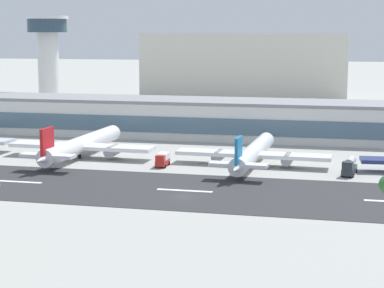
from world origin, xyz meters
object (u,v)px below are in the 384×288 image
at_px(distant_hotel_block, 244,66).
at_px(airliner_red_tail_gate_1, 80,146).
at_px(terminal_building, 203,118).
at_px(service_fuel_truck_0, 349,166).
at_px(control_tower, 48,55).
at_px(service_box_truck_2, 162,159).
at_px(airliner_blue_tail_gate_2, 252,154).

height_order(distant_hotel_block, airliner_red_tail_gate_1, distant_hotel_block).
height_order(terminal_building, service_fuel_truck_0, terminal_building).
relative_size(terminal_building, airliner_red_tail_gate_1, 4.30).
relative_size(control_tower, distant_hotel_block, 0.38).
xyz_separation_m(service_fuel_truck_0, service_box_truck_2, (-45.39, -0.20, -0.24)).
bearing_deg(airliner_red_tail_gate_1, service_fuel_truck_0, -93.15).
bearing_deg(service_fuel_truck_0, service_box_truck_2, -82.08).
bearing_deg(terminal_building, service_fuel_truck_0, -47.64).
height_order(airliner_red_tail_gate_1, service_box_truck_2, airliner_red_tail_gate_1).
relative_size(airliner_red_tail_gate_1, service_box_truck_2, 8.42).
bearing_deg(service_box_truck_2, service_fuel_truck_0, 89.08).
height_order(service_fuel_truck_0, service_box_truck_2, service_fuel_truck_0).
xyz_separation_m(airliner_blue_tail_gate_2, service_fuel_truck_0, (23.70, -5.04, -1.15)).
bearing_deg(airliner_red_tail_gate_1, terminal_building, -26.43).
bearing_deg(control_tower, terminal_building, -24.72).
xyz_separation_m(airliner_red_tail_gate_1, airliner_blue_tail_gate_2, (46.12, -0.81, -0.21)).
xyz_separation_m(airliner_blue_tail_gate_2, service_box_truck_2, (-21.70, -5.24, -1.39)).
bearing_deg(airliner_blue_tail_gate_2, control_tower, 51.57).
relative_size(distant_hotel_block, service_fuel_truck_0, 11.95).
relative_size(airliner_red_tail_gate_1, service_fuel_truck_0, 5.80).
distance_m(control_tower, service_box_truck_2, 108.45).
distance_m(airliner_blue_tail_gate_2, service_box_truck_2, 22.36).
distance_m(control_tower, airliner_red_tail_gate_1, 89.60).
bearing_deg(service_box_truck_2, airliner_blue_tail_gate_2, 102.41).
relative_size(control_tower, airliner_red_tail_gate_1, 0.77).
bearing_deg(service_box_truck_2, distant_hotel_block, -178.53).
distance_m(control_tower, airliner_blue_tail_gate_2, 119.51).
height_order(control_tower, distant_hotel_block, control_tower).
bearing_deg(airliner_red_tail_gate_1, distant_hotel_block, -3.33).
height_order(terminal_building, airliner_blue_tail_gate_2, terminal_building).
height_order(airliner_red_tail_gate_1, service_fuel_truck_0, airliner_red_tail_gate_1).
bearing_deg(distant_hotel_block, terminal_building, -86.65).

